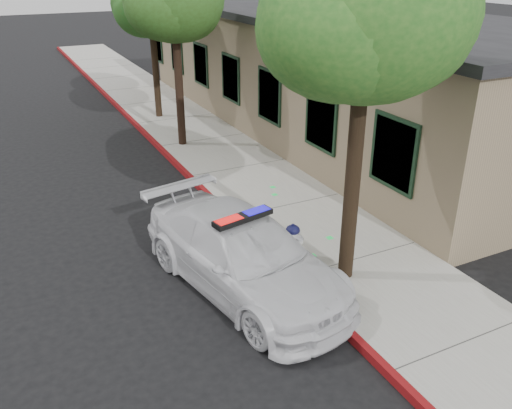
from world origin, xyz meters
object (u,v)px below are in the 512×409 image
Objects in this scene: fire_hydrant at (293,242)px; street_tree_far at (152,7)px; street_tree_near at (367,19)px; street_tree_mid at (174,3)px; clapboard_building at (328,70)px; police_car at (243,254)px.

fire_hydrant is 0.15× the size of street_tree_far.
street_tree_mid is (-0.17, 9.36, -0.38)m from street_tree_near.
street_tree_near is (-5.66, -9.41, 2.92)m from clapboard_building.
street_tree_near is (1.93, -0.73, 4.30)m from police_car.
fire_hydrant is 9.34m from street_tree_mid.
street_tree_mid is (-5.84, -0.05, 2.54)m from clapboard_building.
clapboard_building reaches higher than fire_hydrant.
street_tree_far is at bearing 89.26° from street_tree_near.
fire_hydrant is 4.63m from street_tree_near.
clapboard_building is 3.49× the size of street_tree_mid.
fire_hydrant is at bearing -94.02° from street_tree_far.
clapboard_building is at bearing 37.64° from police_car.
clapboard_building is 3.82× the size of street_tree_far.
street_tree_far reaches higher than clapboard_building.
clapboard_building is 3.87× the size of police_car.
police_car is 6.46× the size of fire_hydrant.
street_tree_near reaches higher than police_car.
street_tree_mid reaches higher than police_car.
street_tree_mid is 1.10× the size of street_tree_far.
police_car is at bearing -101.49° from street_tree_mid.
street_tree_near reaches higher than fire_hydrant.
street_tree_mid is at bearing -179.52° from clapboard_building.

